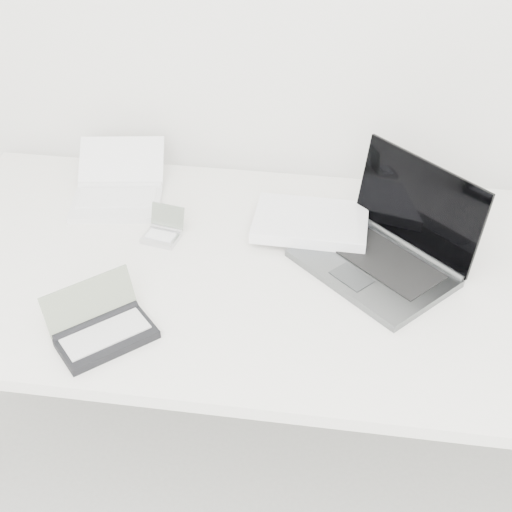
# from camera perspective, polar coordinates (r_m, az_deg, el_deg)

# --- Properties ---
(desk) EXTENTS (1.60, 0.80, 0.73)m
(desk) POSITION_cam_1_polar(r_m,az_deg,el_deg) (1.60, 1.27, -2.23)
(desk) COLOR white
(desk) RESTS_ON ground
(laptop_large) EXTENTS (0.50, 0.41, 0.22)m
(laptop_large) POSITION_cam_1_polar(r_m,az_deg,el_deg) (1.61, 7.95, 1.41)
(laptop_large) COLOR #56595B
(laptop_large) RESTS_ON desk
(netbook_open_white) EXTENTS (0.25, 0.29, 0.09)m
(netbook_open_white) POSITION_cam_1_polar(r_m,az_deg,el_deg) (1.82, -10.97, 5.13)
(netbook_open_white) COLOR white
(netbook_open_white) RESTS_ON desk
(pda_silver) EXTENTS (0.10, 0.10, 0.07)m
(pda_silver) POSITION_cam_1_polar(r_m,az_deg,el_deg) (1.67, -7.43, 1.95)
(pda_silver) COLOR silver
(pda_silver) RESTS_ON desk
(palmtop_charcoal) EXTENTS (0.23, 0.22, 0.10)m
(palmtop_charcoal) POSITION_cam_1_polar(r_m,az_deg,el_deg) (1.43, -12.22, -5.71)
(palmtop_charcoal) COLOR black
(palmtop_charcoal) RESTS_ON desk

